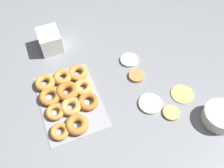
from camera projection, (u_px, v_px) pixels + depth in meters
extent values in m
plane|color=gray|center=(129.00, 84.00, 1.23)|extent=(3.00, 3.00, 0.00)
cylinder|color=#B27F42|center=(137.00, 76.00, 1.25)|extent=(0.08, 0.08, 0.02)
cylinder|color=tan|center=(183.00, 94.00, 1.18)|extent=(0.12, 0.12, 0.01)
cylinder|color=silver|center=(150.00, 104.00, 1.15)|extent=(0.11, 0.11, 0.01)
cylinder|color=silver|center=(129.00, 60.00, 1.31)|extent=(0.10, 0.10, 0.01)
cylinder|color=tan|center=(171.00, 113.00, 1.12)|extent=(0.08, 0.08, 0.01)
cube|color=#93969B|center=(70.00, 101.00, 1.16)|extent=(0.41, 0.29, 0.01)
torus|color=#C68438|center=(45.00, 83.00, 1.20)|extent=(0.10, 0.10, 0.03)
torus|color=#B7752D|center=(50.00, 96.00, 1.16)|extent=(0.11, 0.11, 0.03)
torus|color=#C68438|center=(55.00, 112.00, 1.11)|extent=(0.09, 0.09, 0.02)
torus|color=#C68438|center=(60.00, 131.00, 1.05)|extent=(0.09, 0.09, 0.02)
torus|color=#C68438|center=(63.00, 77.00, 1.22)|extent=(0.10, 0.10, 0.03)
torus|color=#AD6B28|center=(67.00, 91.00, 1.17)|extent=(0.11, 0.11, 0.04)
torus|color=#D19347|center=(71.00, 107.00, 1.12)|extent=(0.10, 0.10, 0.03)
torus|color=#B7752D|center=(77.00, 124.00, 1.07)|extent=(0.11, 0.11, 0.03)
torus|color=#C68438|center=(78.00, 73.00, 1.24)|extent=(0.10, 0.10, 0.03)
torus|color=#D19347|center=(83.00, 87.00, 1.19)|extent=(0.10, 0.10, 0.03)
torus|color=#AD6B28|center=(88.00, 101.00, 1.14)|extent=(0.10, 0.10, 0.03)
cylinder|color=silver|center=(220.00, 116.00, 1.08)|extent=(0.16, 0.16, 0.07)
cube|color=white|center=(52.00, 47.00, 1.37)|extent=(0.14, 0.12, 0.02)
cube|color=white|center=(51.00, 44.00, 1.35)|extent=(0.14, 0.12, 0.02)
cube|color=white|center=(50.00, 42.00, 1.34)|extent=(0.14, 0.12, 0.02)
cube|color=white|center=(50.00, 39.00, 1.32)|extent=(0.14, 0.12, 0.02)
cube|color=white|center=(49.00, 37.00, 1.30)|extent=(0.14, 0.12, 0.02)
cube|color=white|center=(48.00, 34.00, 1.29)|extent=(0.14, 0.12, 0.02)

